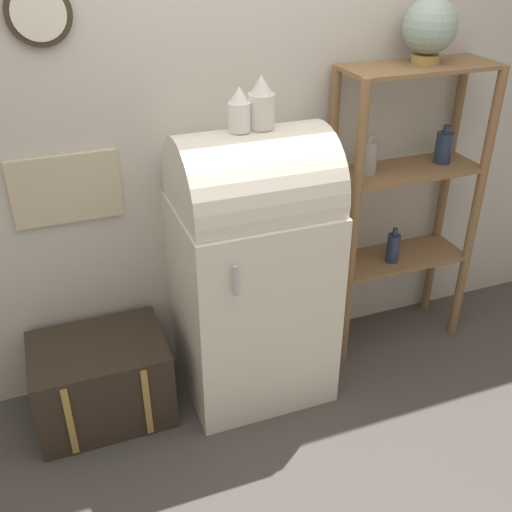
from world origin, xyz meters
TOP-DOWN VIEW (x-y plane):
  - ground_plane at (0.00, 0.00)m, footprint 12.00×12.00m
  - wall_back at (-0.00, 0.57)m, footprint 7.00×0.09m
  - refrigerator at (-0.00, 0.25)m, footprint 0.70×0.64m
  - suitcase_trunk at (-0.77, 0.28)m, footprint 0.63×0.47m
  - shelf_unit at (0.90, 0.37)m, footprint 0.79×0.33m
  - globe at (0.94, 0.39)m, footprint 0.26×0.26m
  - vase_left at (-0.06, 0.24)m, footprint 0.09×0.09m
  - vase_center at (0.05, 0.26)m, footprint 0.12×0.12m

SIDE VIEW (x-z plane):
  - ground_plane at x=0.00m, z-range 0.00..0.00m
  - suitcase_trunk at x=-0.77m, z-range 0.00..0.42m
  - refrigerator at x=0.00m, z-range 0.02..1.41m
  - shelf_unit at x=0.90m, z-range 0.13..1.70m
  - wall_back at x=0.00m, z-range 0.00..2.70m
  - vase_left at x=-0.06m, z-range 1.38..1.57m
  - vase_center at x=0.05m, z-range 1.38..1.60m
  - globe at x=0.94m, z-range 1.58..1.88m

